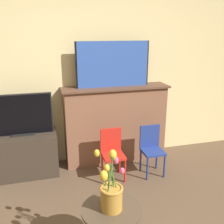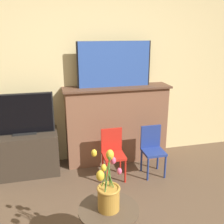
% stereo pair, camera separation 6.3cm
% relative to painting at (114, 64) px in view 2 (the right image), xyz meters
% --- Properties ---
extents(wall_back, '(8.00, 0.06, 2.70)m').
position_rel_painting_xyz_m(wall_back, '(-0.35, 0.18, -0.01)').
color(wall_back, beige).
rests_on(wall_back, ground).
extents(fireplace_mantel, '(1.44, 0.36, 1.07)m').
position_rel_painting_xyz_m(fireplace_mantel, '(0.03, -0.01, -0.81)').
color(fireplace_mantel, brown).
rests_on(fireplace_mantel, ground).
extents(painting, '(0.98, 0.03, 0.59)m').
position_rel_painting_xyz_m(painting, '(0.00, 0.00, 0.00)').
color(painting, black).
rests_on(painting, fireplace_mantel).
extents(tv_stand, '(0.80, 0.44, 0.54)m').
position_rel_painting_xyz_m(tv_stand, '(-1.18, -0.09, -1.09)').
color(tv_stand, '#382D23').
rests_on(tv_stand, ground).
extents(tv_monitor, '(0.75, 0.12, 0.52)m').
position_rel_painting_xyz_m(tv_monitor, '(-1.18, -0.08, -0.57)').
color(tv_monitor, black).
rests_on(tv_monitor, tv_stand).
extents(chair_red, '(0.26, 0.26, 0.63)m').
position_rel_painting_xyz_m(chair_red, '(-0.14, -0.46, -1.00)').
color(chair_red, red).
rests_on(chair_red, ground).
extents(chair_blue, '(0.26, 0.26, 0.63)m').
position_rel_painting_xyz_m(chair_blue, '(0.38, -0.48, -1.00)').
color(chair_blue, navy).
rests_on(chair_blue, ground).
extents(vase_tulips, '(0.22, 0.23, 0.48)m').
position_rel_painting_xyz_m(vase_tulips, '(-0.47, -1.64, -0.76)').
color(vase_tulips, '#B78433').
rests_on(vase_tulips, side_table).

